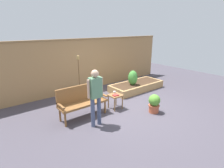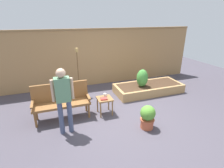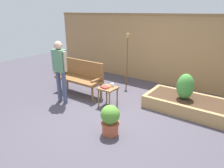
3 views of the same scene
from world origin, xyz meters
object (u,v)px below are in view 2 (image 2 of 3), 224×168
Objects in this scene: cup_on_table at (105,95)px; book_on_table at (104,99)px; shrub_near_bench at (142,78)px; garden_bench at (61,99)px; person_by_bench at (63,96)px; potted_boxwood at (148,116)px; side_table at (105,101)px; tiki_torch at (78,63)px.

cup_on_table reaches higher than book_on_table.
book_on_table is 1.86m from shrub_near_bench.
shrub_near_bench is (2.72, 0.60, 0.06)m from garden_bench.
cup_on_table is at bearing 72.64° from book_on_table.
person_by_bench is (-1.13, -0.61, 0.41)m from cup_on_table.
garden_bench is 0.92× the size of person_by_bench.
cup_on_table is 0.62× the size of book_on_table.
cup_on_table is at bearing 123.93° from potted_boxwood.
tiki_torch is at bearing 105.49° from side_table.
side_table is at bearing 24.83° from person_by_bench.
tiki_torch is at bearing 112.90° from book_on_table.
person_by_bench is (-0.64, -2.10, -0.18)m from tiki_torch.
tiki_torch reaches higher than potted_boxwood.
garden_bench is 1.15m from side_table.
garden_bench is 2.43× the size of potted_boxwood.
person_by_bench is at bearing -153.76° from shrub_near_bench.
potted_boxwood is at bearing -14.19° from person_by_bench.
cup_on_table is 1.71m from shrub_near_bench.
potted_boxwood is 0.38× the size of person_by_bench.
garden_bench is 7.84× the size of book_on_table.
potted_boxwood is (0.73, -1.08, -0.21)m from cup_on_table.
person_by_bench reaches higher than book_on_table.
potted_boxwood reaches higher than side_table.
potted_boxwood is at bearing -51.51° from side_table.
potted_boxwood is 0.99× the size of shrub_near_bench.
person_by_bench is at bearing -87.36° from garden_bench.
potted_boxwood is at bearing -56.07° from cup_on_table.
book_on_table reaches higher than side_table.
side_table is 0.80× the size of shrub_near_bench.
cup_on_table is 1.35m from person_by_bench.
book_on_table is 0.31× the size of potted_boxwood.
book_on_table is at bearing -14.74° from garden_bench.
tiki_torch is at bearing 63.70° from garden_bench.
garden_bench is at bearing 174.49° from book_on_table.
person_by_bench is at bearing 165.81° from potted_boxwood.
side_table is 0.12m from book_on_table.
book_on_table is (-0.09, -0.17, -0.02)m from cup_on_table.
book_on_table is 0.12× the size of person_by_bench.
cup_on_table is at bearing -5.59° from garden_bench.
garden_bench is 3.00× the size of side_table.
shrub_near_bench is at bearing -20.85° from tiki_torch.
tiki_torch reaches higher than shrub_near_bench.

